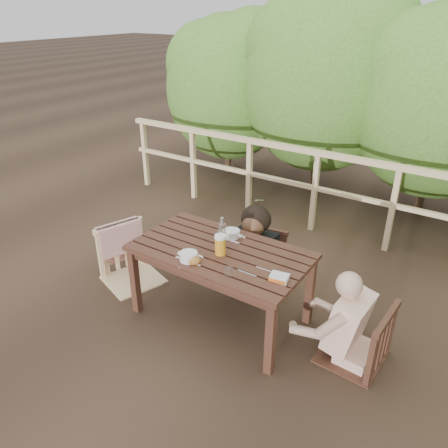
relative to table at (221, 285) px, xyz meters
The scene contains 16 objects.
ground 0.34m from the table, ahead, with size 60.00×60.00×0.00m, color #443022.
table is the anchor object (origin of this frame).
chair_left 1.06m from the table, behind, with size 0.52×0.52×1.04m, color #DFBC8B.
chair_far 0.74m from the table, 91.93° to the left, with size 0.44×0.44×0.89m, color #3E2218.
chair_right 1.16m from the table, ahead, with size 0.48×0.48×0.97m, color #3E2218.
woman 0.81m from the table, 91.88° to the left, with size 0.52×0.64×1.30m, color black, non-canonical shape.
diner_right 1.21m from the table, ahead, with size 0.49×0.61×1.22m, color beige, non-canonical shape.
railing 2.01m from the table, 90.00° to the left, with size 5.60×0.10×1.01m, color #DFBC8B.
hedge_row 3.58m from the table, 82.87° to the left, with size 6.60×1.60×3.80m, color #467228, non-canonical shape.
soup_near 0.48m from the table, 113.19° to the right, with size 0.24×0.24×0.08m, color silver.
soup_far 0.44m from the table, 99.96° to the left, with size 0.24×0.24×0.08m, color white.
bread_roll 0.48m from the table, 103.62° to the right, with size 0.13×0.10×0.08m, color #B07B30.
beer_glass 0.43m from the table, 57.70° to the right, with size 0.09×0.09×0.18m, color gold.
bottle 0.48m from the table, 113.36° to the left, with size 0.07×0.07×0.28m, color silver.
tumbler 0.54m from the table, 47.38° to the right, with size 0.07×0.07×0.08m, color white.
butter_tub 0.72m from the table, 12.09° to the right, with size 0.13×0.10×0.06m, color white.
Camera 1 is at (1.73, -2.57, 2.50)m, focal length 34.89 mm.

